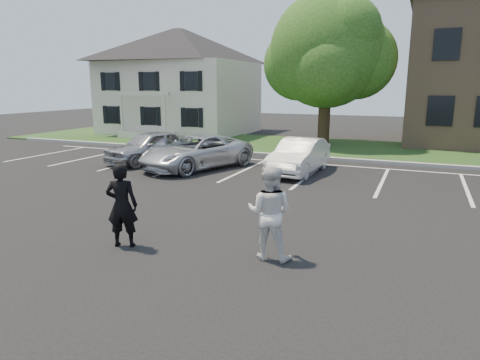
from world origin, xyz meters
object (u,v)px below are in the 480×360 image
(man_white_shirt, at_px, (270,213))
(tree, at_px, (329,53))
(car_white_sedan, at_px, (299,156))
(car_silver_minivan, at_px, (197,152))
(house, at_px, (180,81))
(man_black_suit, at_px, (122,205))
(car_silver_west, at_px, (150,147))

(man_white_shirt, bearing_deg, tree, -85.16)
(tree, bearing_deg, car_white_sedan, -84.58)
(man_white_shirt, xyz_separation_m, car_silver_minivan, (-6.16, 8.11, -0.26))
(house, bearing_deg, man_black_suit, -62.29)
(man_black_suit, height_order, car_silver_west, man_black_suit)
(house, height_order, car_silver_west, house)
(man_black_suit, distance_m, car_silver_west, 10.77)
(car_silver_west, bearing_deg, car_white_sedan, 20.48)
(tree, distance_m, man_black_suit, 19.00)
(car_silver_west, relative_size, car_silver_minivan, 0.85)
(house, distance_m, man_white_shirt, 25.13)
(car_silver_west, bearing_deg, man_white_shirt, -26.48)
(car_silver_minivan, xyz_separation_m, car_white_sedan, (4.33, 0.80, -0.01))
(man_black_suit, xyz_separation_m, car_silver_minivan, (-2.95, 8.74, -0.22))
(man_white_shirt, bearing_deg, man_black_suit, 7.39)
(tree, distance_m, car_silver_minivan, 11.33)
(car_white_sedan, bearing_deg, man_black_suit, -95.26)
(man_black_suit, bearing_deg, car_white_sedan, -120.08)
(man_black_suit, bearing_deg, house, -84.11)
(man_black_suit, distance_m, man_white_shirt, 3.28)
(car_white_sedan, bearing_deg, car_silver_minivan, -166.50)
(tree, bearing_deg, man_black_suit, -91.67)
(tree, height_order, man_white_shirt, tree)
(car_silver_west, distance_m, car_white_sedan, 7.04)
(house, xyz_separation_m, car_silver_west, (5.44, -11.92, -3.08))
(tree, relative_size, car_white_sedan, 2.06)
(man_black_suit, relative_size, car_silver_minivan, 0.37)
(man_black_suit, relative_size, car_silver_west, 0.43)
(man_white_shirt, bearing_deg, car_silver_west, -47.65)
(tree, height_order, car_white_sedan, tree)
(man_black_suit, bearing_deg, car_silver_west, -80.22)
(house, relative_size, man_white_shirt, 5.25)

